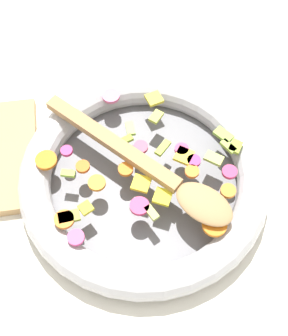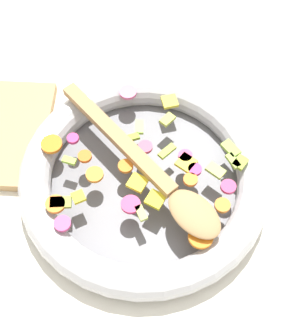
% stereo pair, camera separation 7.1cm
% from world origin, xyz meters
% --- Properties ---
extents(ground_plane, '(4.00, 4.00, 0.00)m').
position_xyz_m(ground_plane, '(0.00, 0.00, 0.00)').
color(ground_plane, silver).
extents(skillet, '(0.39, 0.39, 0.05)m').
position_xyz_m(skillet, '(0.00, 0.00, 0.02)').
color(skillet, slate).
rests_on(skillet, ground_plane).
extents(chopped_vegetables, '(0.33, 0.29, 0.01)m').
position_xyz_m(chopped_vegetables, '(-0.00, -0.01, 0.05)').
color(chopped_vegetables, orange).
rests_on(chopped_vegetables, skillet).
extents(wooden_spoon, '(0.27, 0.28, 0.01)m').
position_xyz_m(wooden_spoon, '(0.01, -0.01, 0.06)').
color(wooden_spoon, '#A87F51').
rests_on(wooden_spoon, chopped_vegetables).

